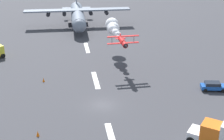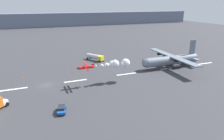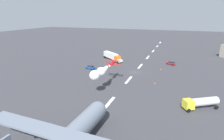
% 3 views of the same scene
% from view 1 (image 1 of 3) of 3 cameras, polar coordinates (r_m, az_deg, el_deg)
% --- Properties ---
extents(ground_plane, '(440.00, 440.00, 0.00)m').
position_cam_1_polar(ground_plane, '(53.11, -1.67, -5.96)').
color(ground_plane, '#38383D').
rests_on(ground_plane, ground).
extents(runway_stripe_4, '(8.00, 0.90, 0.01)m').
position_cam_1_polar(runway_stripe_4, '(44.75, -0.03, -11.80)').
color(runway_stripe_4, white).
rests_on(runway_stripe_4, ground).
extents(runway_stripe_5, '(8.00, 0.90, 0.01)m').
position_cam_1_polar(runway_stripe_5, '(61.90, -2.83, -1.74)').
color(runway_stripe_5, white).
rests_on(runway_stripe_5, ground).
extents(runway_stripe_6, '(8.00, 0.90, 0.01)m').
position_cam_1_polar(runway_stripe_6, '(80.20, -4.36, 3.86)').
color(runway_stripe_6, white).
rests_on(runway_stripe_6, ground).
extents(runway_stripe_7, '(8.00, 0.90, 0.01)m').
position_cam_1_polar(runway_stripe_7, '(99.01, -5.33, 7.35)').
color(runway_stripe_7, white).
rests_on(runway_stripe_7, ground).
extents(runway_stripe_8, '(8.00, 0.90, 0.01)m').
position_cam_1_polar(runway_stripe_8, '(118.09, -5.99, 9.72)').
color(runway_stripe_8, white).
rests_on(runway_stripe_8, ground).
extents(cargo_transport_plane, '(25.89, 31.06, 11.02)m').
position_cam_1_polar(cargo_transport_plane, '(98.76, -5.92, 9.25)').
color(cargo_transport_plane, slate).
rests_on(cargo_transport_plane, ground).
extents(stunt_biplane_red, '(18.59, 6.06, 3.02)m').
position_cam_1_polar(stunt_biplane_red, '(72.55, 0.28, 7.19)').
color(stunt_biplane_red, red).
extents(followme_car_yellow, '(2.75, 4.55, 1.52)m').
position_cam_1_polar(followme_car_yellow, '(60.12, 17.01, -2.64)').
color(followme_car_yellow, '#194CA5').
rests_on(followme_car_yellow, ground).
extents(traffic_cone_near, '(0.44, 0.44, 0.75)m').
position_cam_1_polar(traffic_cone_near, '(46.25, -12.67, -10.63)').
color(traffic_cone_near, orange).
rests_on(traffic_cone_near, ground).
extents(traffic_cone_far, '(0.44, 0.44, 0.75)m').
position_cam_1_polar(traffic_cone_far, '(62.27, -11.71, -1.67)').
color(traffic_cone_far, orange).
rests_on(traffic_cone_far, ground).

